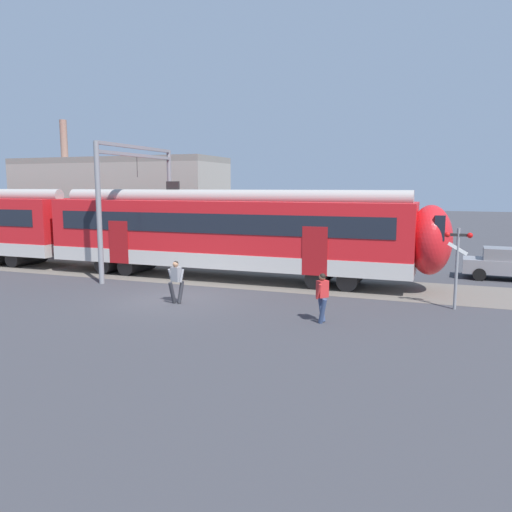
% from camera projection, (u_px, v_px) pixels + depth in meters
% --- Properties ---
extents(ground_plane, '(160.00, 160.00, 0.00)m').
position_uv_depth(ground_plane, '(173.00, 300.00, 19.86)').
color(ground_plane, '#38383D').
extents(track_bed, '(80.00, 4.40, 0.01)m').
position_uv_depth(track_bed, '(46.00, 266.00, 28.33)').
color(track_bed, '#605951').
rests_on(track_bed, ground).
extents(commuter_train, '(38.05, 3.07, 4.73)m').
position_uv_depth(commuter_train, '(80.00, 228.00, 27.16)').
color(commuter_train, '#B7B2AD').
rests_on(commuter_train, ground).
extents(pedestrian_grey, '(0.61, 0.61, 1.67)m').
position_uv_depth(pedestrian_grey, '(177.00, 278.00, 19.18)').
color(pedestrian_grey, '#28282D').
rests_on(pedestrian_grey, ground).
extents(pedestrian_red, '(0.48, 0.67, 1.67)m').
position_uv_depth(pedestrian_red, '(322.00, 294.00, 16.44)').
color(pedestrian_red, navy).
rests_on(pedestrian_red, ground).
extents(parked_car_grey, '(4.06, 1.88, 1.54)m').
position_uv_depth(parked_car_grey, '(507.00, 264.00, 24.04)').
color(parked_car_grey, gray).
rests_on(parked_car_grey, ground).
extents(catenary_gantry, '(0.24, 6.64, 6.53)m').
position_uv_depth(catenary_gantry, '(138.00, 190.00, 25.59)').
color(catenary_gantry, gray).
rests_on(catenary_gantry, ground).
extents(crossing_signal, '(0.96, 0.22, 3.00)m').
position_uv_depth(crossing_signal, '(457.00, 255.00, 18.08)').
color(crossing_signal, gray).
rests_on(crossing_signal, ground).
extents(background_building, '(14.97, 5.00, 9.20)m').
position_uv_depth(background_building, '(119.00, 205.00, 34.98)').
color(background_building, gray).
rests_on(background_building, ground).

